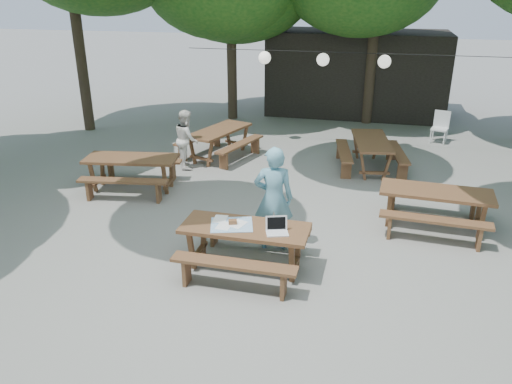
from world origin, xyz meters
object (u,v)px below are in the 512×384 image
object	(u,v)px
picnic_table_nw	(133,173)
plastic_chair	(439,134)
woman	(274,199)
second_person	(187,139)
main_picnic_table	(245,247)

from	to	relation	value
picnic_table_nw	plastic_chair	world-z (taller)	plastic_chair
woman	plastic_chair	xyz separation A→B (m)	(3.33, 7.33, -0.65)
second_person	plastic_chair	size ratio (longest dim) A/B	1.61
picnic_table_nw	woman	distance (m)	4.07
main_picnic_table	picnic_table_nw	distance (m)	4.26
woman	picnic_table_nw	bearing A→B (deg)	-38.18
main_picnic_table	plastic_chair	xyz separation A→B (m)	(3.61, 8.15, -0.13)
main_picnic_table	picnic_table_nw	xyz separation A→B (m)	(-3.32, 2.67, 0.00)
picnic_table_nw	main_picnic_table	bearing A→B (deg)	-48.08
second_person	plastic_chair	bearing A→B (deg)	-86.03
picnic_table_nw	woman	size ratio (longest dim) A/B	1.17
picnic_table_nw	woman	world-z (taller)	woman
picnic_table_nw	second_person	xyz separation A→B (m)	(0.63, 1.71, 0.34)
main_picnic_table	second_person	size ratio (longest dim) A/B	1.38
picnic_table_nw	second_person	bearing A→B (deg)	60.59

